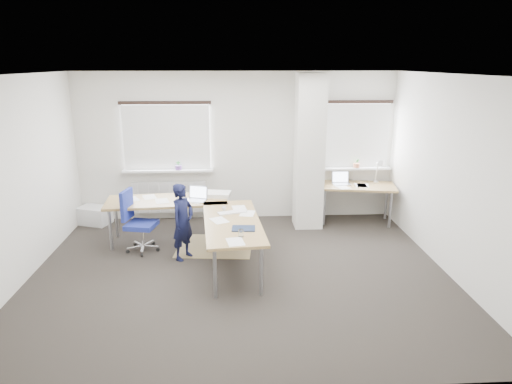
{
  "coord_description": "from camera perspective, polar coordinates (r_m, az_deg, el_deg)",
  "views": [
    {
      "loc": [
        -0.1,
        -6.07,
        2.95
      ],
      "look_at": [
        0.28,
        0.9,
        0.96
      ],
      "focal_mm": 32.0,
      "sensor_mm": 36.0,
      "label": 1
    }
  ],
  "objects": [
    {
      "name": "room_shell",
      "position": [
        6.64,
        -0.65,
        5.47
      ],
      "size": [
        6.04,
        5.04,
        2.82
      ],
      "color": "silver",
      "rests_on": "ground"
    },
    {
      "name": "floor_mat",
      "position": [
        7.68,
        -5.13,
        -6.74
      ],
      "size": [
        1.31,
        1.14,
        0.01
      ],
      "primitive_type": "cube",
      "rotation": [
        0.0,
        0.0,
        -0.1
      ],
      "color": "#937E50",
      "rests_on": "ground"
    },
    {
      "name": "ground",
      "position": [
        6.75,
        -2.0,
        -10.03
      ],
      "size": [
        6.0,
        6.0,
        0.0
      ],
      "primitive_type": "plane",
      "color": "black",
      "rests_on": "ground"
    },
    {
      "name": "desk_main",
      "position": [
        7.23,
        -7.01,
        -2.42
      ],
      "size": [
        2.6,
        2.62,
        0.96
      ],
      "rotation": [
        0.0,
        0.0,
        0.08
      ],
      "color": "olive",
      "rests_on": "ground"
    },
    {
      "name": "person",
      "position": [
        7.08,
        -9.13,
        -3.69
      ],
      "size": [
        0.48,
        0.52,
        1.2
      ],
      "primitive_type": "imported",
      "rotation": [
        0.0,
        0.0,
        0.99
      ],
      "color": "black",
      "rests_on": "ground"
    },
    {
      "name": "desk_side",
      "position": [
        8.78,
        12.54,
        0.58
      ],
      "size": [
        1.5,
        0.93,
        1.22
      ],
      "rotation": [
        0.0,
        0.0,
        -0.17
      ],
      "color": "olive",
      "rests_on": "ground"
    },
    {
      "name": "task_chair",
      "position": [
        7.61,
        -14.31,
        -5.13
      ],
      "size": [
        0.56,
        0.55,
        1.01
      ],
      "rotation": [
        0.0,
        0.0,
        -0.21
      ],
      "color": "navy",
      "rests_on": "ground"
    },
    {
      "name": "white_crate",
      "position": [
        9.15,
        -19.51,
        -2.76
      ],
      "size": [
        0.65,
        0.55,
        0.33
      ],
      "primitive_type": "cube",
      "rotation": [
        0.0,
        0.0,
        -0.35
      ],
      "color": "white",
      "rests_on": "ground"
    }
  ]
}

